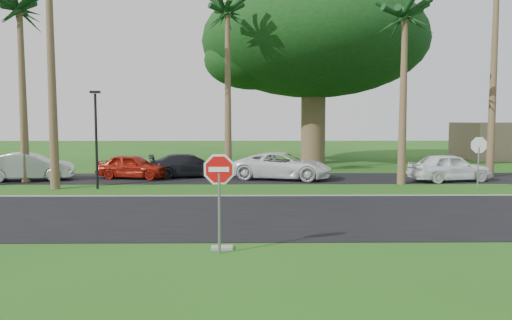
{
  "coord_description": "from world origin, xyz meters",
  "views": [
    {
      "loc": [
        1.25,
        -15.16,
        3.34
      ],
      "look_at": [
        1.49,
        3.33,
        1.8
      ],
      "focal_mm": 35.0,
      "sensor_mm": 36.0,
      "label": 1
    }
  ],
  "objects": [
    {
      "name": "canopy_tree",
      "position": [
        6.0,
        22.0,
        8.95
      ],
      "size": [
        16.5,
        16.5,
        13.12
      ],
      "color": "brown",
      "rests_on": "ground"
    },
    {
      "name": "car_silver",
      "position": [
        -10.58,
        11.58,
        0.75
      ],
      "size": [
        4.78,
        2.6,
        1.5
      ],
      "primitive_type": "imported",
      "rotation": [
        0.0,
        0.0,
        1.81
      ],
      "color": "#B6B8BE",
      "rests_on": "ground"
    },
    {
      "name": "parking_strip",
      "position": [
        0.0,
        12.5,
        0.01
      ],
      "size": [
        120.0,
        5.0,
        0.02
      ],
      "primitive_type": "cube",
      "color": "black",
      "rests_on": "ground"
    },
    {
      "name": "utility_slab",
      "position": [
        0.54,
        -2.57,
        0.03
      ],
      "size": [
        0.56,
        0.37,
        0.06
      ],
      "primitive_type": "cube",
      "rotation": [
        0.0,
        0.0,
        0.04
      ],
      "color": "gray",
      "rests_on": "ground"
    },
    {
      "name": "stop_sign_far",
      "position": [
        12.0,
        8.0,
        1.77
      ],
      "size": [
        1.05,
        0.07,
        2.62
      ],
      "rotation": [
        0.0,
        0.0,
        3.14
      ],
      "color": "gray",
      "rests_on": "ground"
    },
    {
      "name": "stop_sign_near",
      "position": [
        0.5,
        -3.0,
        1.77
      ],
      "size": [
        1.05,
        0.07,
        2.62
      ],
      "color": "gray",
      "rests_on": "ground"
    },
    {
      "name": "car_minivan",
      "position": [
        3.07,
        11.98,
        0.74
      ],
      "size": [
        5.77,
        3.69,
        1.48
      ],
      "primitive_type": "imported",
      "rotation": [
        0.0,
        0.0,
        1.32
      ],
      "color": "white",
      "rests_on": "ground"
    },
    {
      "name": "car_pickup",
      "position": [
        11.85,
        11.01,
        0.74
      ],
      "size": [
        4.63,
        2.71,
        1.48
      ],
      "primitive_type": "imported",
      "rotation": [
        0.0,
        0.0,
        1.81
      ],
      "color": "white",
      "rests_on": "ground"
    },
    {
      "name": "palm_left_mid",
      "position": [
        -10.5,
        11.0,
        8.68
      ],
      "size": [
        5.0,
        5.0,
        10.0
      ],
      "color": "brown",
      "rests_on": "ground"
    },
    {
      "name": "car_dark",
      "position": [
        -2.18,
        13.1,
        0.66
      ],
      "size": [
        4.82,
        2.77,
        1.31
      ],
      "primitive_type": "imported",
      "rotation": [
        0.0,
        0.0,
        1.79
      ],
      "color": "black",
      "rests_on": "ground"
    },
    {
      "name": "car_red",
      "position": [
        -5.22,
        12.42,
        0.68
      ],
      "size": [
        4.2,
        2.34,
        1.35
      ],
      "primitive_type": "imported",
      "rotation": [
        0.0,
        0.0,
        1.37
      ],
      "color": "#A21A0D",
      "rests_on": "ground"
    },
    {
      "name": "streetlight_right",
      "position": [
        -6.0,
        8.5,
        2.65
      ],
      "size": [
        0.45,
        0.25,
        4.64
      ],
      "color": "black",
      "rests_on": "ground"
    },
    {
      "name": "curb",
      "position": [
        0.0,
        6.05,
        0.03
      ],
      "size": [
        120.0,
        0.12,
        0.06
      ],
      "primitive_type": "cube",
      "color": "gray",
      "rests_on": "ground"
    },
    {
      "name": "road",
      "position": [
        0.0,
        2.0,
        0.01
      ],
      "size": [
        120.0,
        8.0,
        0.02
      ],
      "primitive_type": "cube",
      "color": "black",
      "rests_on": "ground"
    },
    {
      "name": "ground",
      "position": [
        0.0,
        0.0,
        0.0
      ],
      "size": [
        120.0,
        120.0,
        0.0
      ],
      "primitive_type": "plane",
      "color": "#214C13",
      "rests_on": "ground"
    },
    {
      "name": "palm_center",
      "position": [
        0.0,
        14.0,
        9.16
      ],
      "size": [
        5.0,
        5.0,
        10.5
      ],
      "color": "brown",
      "rests_on": "ground"
    },
    {
      "name": "palm_right_near",
      "position": [
        9.0,
        10.0,
        8.19
      ],
      "size": [
        5.0,
        5.0,
        9.5
      ],
      "color": "brown",
      "rests_on": "ground"
    }
  ]
}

